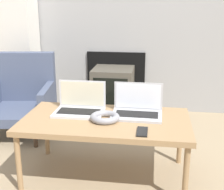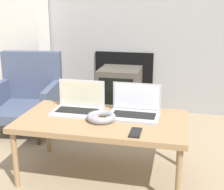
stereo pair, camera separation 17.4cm
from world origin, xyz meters
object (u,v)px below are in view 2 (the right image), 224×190
Objects in this scene: tv at (120,92)px; armchair at (28,93)px; laptop_right at (135,109)px; headphones at (101,117)px; laptop_left at (79,105)px; phone at (136,132)px.

armchair is (-0.79, -0.50, 0.08)m from tv.
armchair reaches higher than laptop_right.
headphones is 0.27× the size of armchair.
armchair reaches higher than laptop_left.
phone is 0.20× the size of armchair.
laptop_left is 0.94m from armchair.
laptop_left is 1.13m from tv.
laptop_right is at bearing -36.72° from armchair.
headphones is at bearing -84.76° from tv.
phone is at bearing -32.31° from headphones.
headphones is at bearing -35.70° from laptop_left.
laptop_right is at bearing 0.12° from laptop_left.
phone is (0.05, -0.31, -0.04)m from laptop_right.
laptop_right is at bearing -73.84° from tv.
laptop_left is at bearing 144.19° from headphones.
laptop_right reaches higher than phone.
laptop_left is at bearing -179.04° from laptop_right.
tv is (0.08, 1.11, -0.21)m from laptop_left.
laptop_left reaches higher than tv.
laptop_left is 0.66× the size of tv.
phone is 1.48m from armchair.
laptop_right is 0.25m from headphones.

